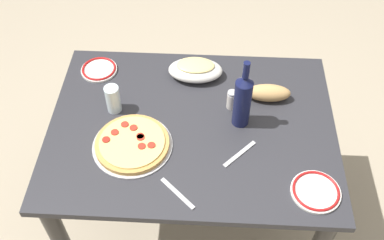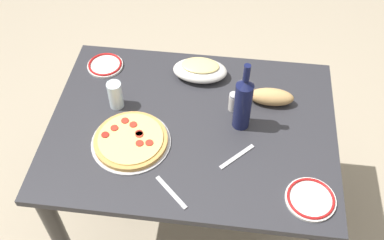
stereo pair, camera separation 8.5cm
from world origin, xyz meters
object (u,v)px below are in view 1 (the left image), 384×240
Objects in this scene: wine_bottle at (243,99)px; bread_loaf at (268,93)px; dining_table at (192,145)px; water_glass at (113,99)px; pepperoni_pizza at (132,144)px; side_plate_near at (316,191)px; baked_pasta_dish at (195,69)px; spice_shaker at (232,100)px; side_plate_far at (99,69)px.

bread_loaf is at bearing 48.59° from wine_bottle.
dining_table is 9.37× the size of water_glass.
pepperoni_pizza is 0.71m from side_plate_near.
dining_table is 0.34m from baked_pasta_dish.
water_glass is 0.69× the size of side_plate_near.
spice_shaker is (-0.04, 0.08, -0.09)m from wine_bottle.
baked_pasta_dish is 0.75m from side_plate_near.
pepperoni_pizza is 0.98× the size of wine_bottle.
bread_loaf is at bearing 27.46° from dining_table.
side_plate_near is at bearing -33.54° from side_plate_far.
wine_bottle reaches higher than pepperoni_pizza.
side_plate_near is (0.46, -0.58, -0.03)m from baked_pasta_dish.
water_glass is 0.76× the size of side_plate_far.
water_glass is 1.43× the size of spice_shaker.
wine_bottle is (0.20, 0.03, 0.27)m from dining_table.
side_plate_far is at bearing 115.44° from water_glass.
pepperoni_pizza is 1.93× the size of side_plate_far.
spice_shaker is at bearing 126.74° from side_plate_near.
dining_table is at bearing -152.54° from bread_loaf.
baked_pasta_dish is 1.28× the size of bread_loaf.
side_plate_near is 0.97× the size of bread_loaf.
side_plate_near is 0.51m from spice_shaker.
wine_bottle is 1.77× the size of side_plate_near.
baked_pasta_dish reaches higher than dining_table.
water_glass is (-0.33, -0.22, 0.02)m from baked_pasta_dish.
side_plate_far is (-0.63, 0.27, -0.12)m from wine_bottle.
pepperoni_pizza is 0.61m from bread_loaf.
bread_loaf is (-0.15, 0.46, 0.03)m from side_plate_near.
side_plate_near is 2.08× the size of spice_shaker.
side_plate_near is at bearing -53.26° from spice_shaker.
baked_pasta_dish is at bearing 128.44° from side_plate_near.
water_glass is 0.87m from side_plate_near.
baked_pasta_dish is 0.24m from spice_shaker.
bread_loaf reaches higher than side_plate_far.
wine_bottle is 1.97× the size of side_plate_far.
wine_bottle is 0.53m from water_glass.
spice_shaker is (-0.16, -0.05, 0.01)m from bread_loaf.
wine_bottle is at bearing 129.36° from side_plate_near.
bread_loaf reaches higher than dining_table.
side_plate_far is at bearing 156.78° from wine_bottle.
water_glass is (-0.33, 0.07, 0.20)m from dining_table.
spice_shaker is (0.49, 0.04, -0.02)m from water_glass.
wine_bottle is 0.70m from side_plate_far.
side_plate_far is at bearing 116.68° from pepperoni_pizza.
side_plate_far is (-0.21, 0.42, -0.01)m from pepperoni_pizza.
side_plate_near is 1.08m from side_plate_far.
water_glass is at bearing 168.11° from dining_table.
dining_table is at bearing -171.86° from wine_bottle.
baked_pasta_dish reaches higher than side_plate_far.
bread_loaf is (0.64, 0.09, -0.03)m from water_glass.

